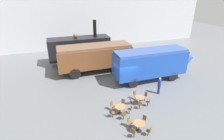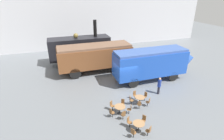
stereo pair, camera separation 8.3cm
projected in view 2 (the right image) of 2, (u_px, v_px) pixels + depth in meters
The scene contains 23 objects.
ground_plane at pixel (123, 86), 18.80m from camera, with size 80.00×80.00×0.00m, color slate.
backdrop_wall at pixel (91, 22), 30.38m from camera, with size 44.00×0.15×9.00m.
steam_locomotive at pixel (80, 48), 24.29m from camera, with size 8.30×2.50×5.84m.
passenger_coach_wooden at pixel (95, 56), 21.42m from camera, with size 8.92×2.87×3.44m.
streamlined_locomotive at pixel (156, 62), 19.56m from camera, with size 9.98×2.48×3.56m.
cafe_table_near at pixel (140, 99), 15.60m from camera, with size 0.88×0.88×0.71m.
cafe_table_mid at pixel (139, 125), 12.48m from camera, with size 0.86×0.86×0.74m.
cafe_table_far at pixel (120, 108), 14.32m from camera, with size 0.91×0.91×0.72m.
cafe_chair_0 at pixel (131, 100), 15.53m from camera, with size 0.38×0.36×0.87m.
cafe_chair_1 at pixel (139, 104), 14.89m from camera, with size 0.39×0.40×0.87m.
cafe_chair_2 at pixel (148, 102), 15.26m from camera, with size 0.40×0.40×0.87m.
cafe_chair_3 at pixel (145, 96), 16.13m from camera, with size 0.40×0.38×0.87m.
cafe_chair_4 at pixel (135, 95), 16.29m from camera, with size 0.36×0.37×0.87m.
cafe_chair_5 at pixel (144, 120), 13.11m from camera, with size 0.40×0.40×0.87m.
cafe_chair_6 at pixel (129, 121), 12.94m from camera, with size 0.40×0.40×0.87m.
cafe_chair_7 at pixel (133, 132), 11.92m from camera, with size 0.40×0.40×0.87m.
cafe_chair_8 at pixel (149, 130), 12.09m from camera, with size 0.40×0.40×0.87m.
cafe_chair_9 at pixel (112, 105), 14.80m from camera, with size 0.40×0.40×0.87m.
cafe_chair_10 at pixel (112, 112), 13.92m from camera, with size 0.39×0.37×0.87m.
cafe_chair_11 at pixel (123, 115), 13.63m from camera, with size 0.36×0.36×0.87m.
cafe_chair_12 at pixel (130, 109), 14.34m from camera, with size 0.39×0.37×0.87m.
cafe_chair_13 at pixel (123, 103), 15.07m from camera, with size 0.40×0.40×0.87m.
visitor_person at pixel (159, 85), 17.01m from camera, with size 0.34×0.34×1.77m.
Camera 2 is at (-6.23, -15.26, 9.29)m, focal length 28.00 mm.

